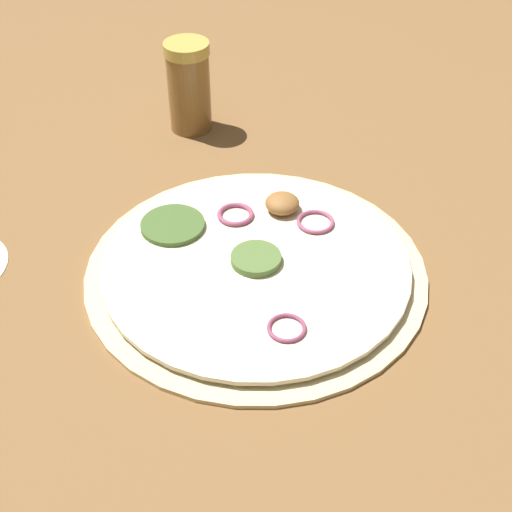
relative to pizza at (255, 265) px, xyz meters
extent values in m
plane|color=brown|center=(0.00, 0.00, -0.01)|extent=(3.00, 3.00, 0.00)
cylinder|color=beige|center=(0.00, 0.00, 0.00)|extent=(0.28, 0.28, 0.01)
cylinder|color=#EFE5C1|center=(0.00, 0.00, 0.00)|extent=(0.25, 0.25, 0.00)
torus|color=#A34C70|center=(0.03, -0.06, 0.01)|extent=(0.03, 0.03, 0.00)
cylinder|color=#567538|center=(0.00, 0.00, 0.01)|extent=(0.04, 0.04, 0.01)
torus|color=#A34C70|center=(0.06, 0.00, 0.01)|extent=(0.03, 0.03, 0.00)
ellipsoid|color=#996633|center=(0.06, -0.04, 0.01)|extent=(0.03, 0.03, 0.02)
torus|color=#934266|center=(-0.08, 0.00, 0.01)|extent=(0.03, 0.03, 0.00)
cylinder|color=#47662D|center=(0.06, 0.06, 0.01)|extent=(0.06, 0.06, 0.00)
cylinder|color=olive|center=(0.24, 0.00, 0.04)|extent=(0.04, 0.04, 0.08)
cylinder|color=gold|center=(0.24, 0.00, 0.08)|extent=(0.05, 0.05, 0.01)
camera|label=1|loc=(-0.42, 0.12, 0.39)|focal=50.00mm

